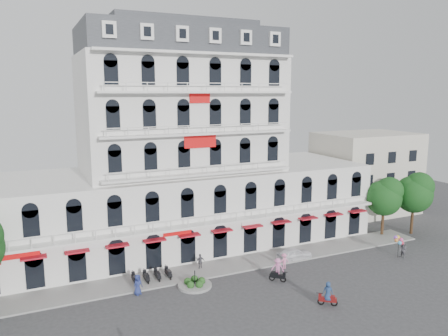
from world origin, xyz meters
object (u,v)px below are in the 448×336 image
(rider_east, at_px, (328,294))
(rider_center, at_px, (278,269))
(parked_car, at_px, (294,254))
(balloon_vendor, at_px, (402,247))

(rider_east, relative_size, rider_center, 0.92)
(parked_car, height_order, rider_east, rider_east)
(rider_east, xyz_separation_m, balloon_vendor, (14.26, 5.49, 0.18))
(rider_east, bearing_deg, parked_car, -70.91)
(parked_car, bearing_deg, rider_east, 162.23)
(parked_car, height_order, rider_center, rider_center)
(rider_center, bearing_deg, parked_car, 83.95)
(parked_car, distance_m, rider_east, 10.47)
(rider_center, xyz_separation_m, balloon_vendor, (15.62, -0.43, -0.00))
(rider_center, distance_m, balloon_vendor, 15.62)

